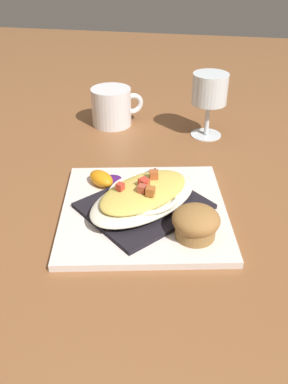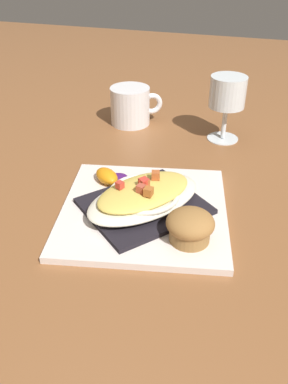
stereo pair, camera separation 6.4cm
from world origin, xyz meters
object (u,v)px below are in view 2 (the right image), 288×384
at_px(square_plate, 144,211).
at_px(muffin, 190,226).
at_px(orange_garnish, 108,177).
at_px(coffee_mug, 131,108).
at_px(stemmed_glass, 227,96).
at_px(gratin_dish, 144,195).

height_order(square_plate, muffin, muffin).
height_order(orange_garnish, coffee_mug, coffee_mug).
bearing_deg(muffin, stemmed_glass, 90.33).
bearing_deg(square_plate, coffee_mug, 111.78).
bearing_deg(coffee_mug, muffin, -60.78).
height_order(muffin, stemmed_glass, stemmed_glass).
xyz_separation_m(orange_garnish, stemmed_glass, (0.17, 0.25, 0.08)).
distance_m(square_plate, muffin, 0.11).
bearing_deg(muffin, gratin_dish, 146.58).
bearing_deg(square_plate, muffin, -33.42).
bearing_deg(orange_garnish, gratin_dish, -35.10).
xyz_separation_m(orange_garnish, coffee_mug, (-0.05, 0.28, 0.02)).
relative_size(gratin_dish, stemmed_glass, 1.64).
bearing_deg(coffee_mug, gratin_dish, -68.22).
relative_size(square_plate, orange_garnish, 3.70).
xyz_separation_m(gratin_dish, muffin, (0.08, -0.06, -0.00)).
distance_m(orange_garnish, coffee_mug, 0.28).
relative_size(orange_garnish, stemmed_glass, 0.52).
bearing_deg(stemmed_glass, gratin_dish, -104.80).
height_order(muffin, orange_garnish, muffin).
relative_size(muffin, coffee_mug, 0.60).
relative_size(square_plate, coffee_mug, 2.28).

